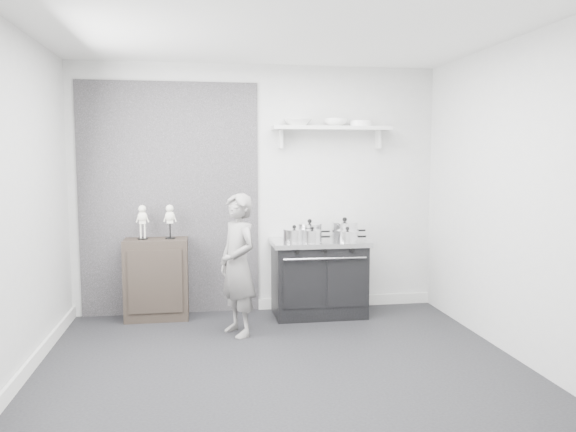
# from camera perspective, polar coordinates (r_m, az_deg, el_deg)

# --- Properties ---
(ground) EXTENTS (4.00, 4.00, 0.00)m
(ground) POSITION_cam_1_polar(r_m,az_deg,el_deg) (4.72, -0.69, -15.18)
(ground) COLOR black
(ground) RESTS_ON ground
(room_shell) EXTENTS (4.02, 3.62, 2.71)m
(room_shell) POSITION_cam_1_polar(r_m,az_deg,el_deg) (4.53, -2.10, 5.17)
(room_shell) COLOR #B8B8B5
(room_shell) RESTS_ON ground
(wall_shelf) EXTENTS (1.30, 0.26, 0.24)m
(wall_shelf) POSITION_cam_1_polar(r_m,az_deg,el_deg) (6.20, 4.45, 8.80)
(wall_shelf) COLOR silver
(wall_shelf) RESTS_ON room_shell
(stove) EXTENTS (1.02, 0.64, 0.82)m
(stove) POSITION_cam_1_polar(r_m,az_deg,el_deg) (6.10, 3.14, -6.24)
(stove) COLOR black
(stove) RESTS_ON ground
(side_cabinet) EXTENTS (0.65, 0.38, 0.85)m
(side_cabinet) POSITION_cam_1_polar(r_m,az_deg,el_deg) (6.12, -13.19, -6.23)
(side_cabinet) COLOR black
(side_cabinet) RESTS_ON ground
(child) EXTENTS (0.51, 0.59, 1.36)m
(child) POSITION_cam_1_polar(r_m,az_deg,el_deg) (5.39, -5.11, -4.97)
(child) COLOR slate
(child) RESTS_ON ground
(pot_front_left) EXTENTS (0.33, 0.24, 0.18)m
(pot_front_left) POSITION_cam_1_polar(r_m,az_deg,el_deg) (5.88, 0.65, -1.98)
(pot_front_left) COLOR silver
(pot_front_left) RESTS_ON stove
(pot_back_left) EXTENTS (0.36, 0.28, 0.22)m
(pot_back_left) POSITION_cam_1_polar(r_m,az_deg,el_deg) (6.10, 2.21, -1.53)
(pot_back_left) COLOR silver
(pot_back_left) RESTS_ON stove
(pot_back_right) EXTENTS (0.38, 0.30, 0.23)m
(pot_back_right) POSITION_cam_1_polar(r_m,az_deg,el_deg) (6.18, 5.78, -1.42)
(pot_back_right) COLOR silver
(pot_back_right) RESTS_ON stove
(pot_front_right) EXTENTS (0.32, 0.23, 0.16)m
(pot_front_right) POSITION_cam_1_polar(r_m,az_deg,el_deg) (5.92, 6.06, -2.04)
(pot_front_right) COLOR silver
(pot_front_right) RESTS_ON stove
(pot_front_center) EXTENTS (0.30, 0.21, 0.17)m
(pot_front_center) POSITION_cam_1_polar(r_m,az_deg,el_deg) (5.85, 2.47, -2.06)
(pot_front_center) COLOR silver
(pot_front_center) RESTS_ON stove
(skeleton_full) EXTENTS (0.12, 0.07, 0.41)m
(skeleton_full) POSITION_cam_1_polar(r_m,az_deg,el_deg) (6.03, -14.57, -0.36)
(skeleton_full) COLOR silver
(skeleton_full) RESTS_ON side_cabinet
(skeleton_torso) EXTENTS (0.12, 0.07, 0.41)m
(skeleton_torso) POSITION_cam_1_polar(r_m,az_deg,el_deg) (6.01, -11.91, -0.31)
(skeleton_torso) COLOR silver
(skeleton_torso) RESTS_ON side_cabinet
(bowl_large) EXTENTS (0.31, 0.31, 0.08)m
(bowl_large) POSITION_cam_1_polar(r_m,az_deg,el_deg) (6.12, 1.00, 9.50)
(bowl_large) COLOR white
(bowl_large) RESTS_ON wall_shelf
(bowl_small) EXTENTS (0.25, 0.25, 0.08)m
(bowl_small) POSITION_cam_1_polar(r_m,az_deg,el_deg) (6.21, 4.90, 9.45)
(bowl_small) COLOR white
(bowl_small) RESTS_ON wall_shelf
(plate_stack) EXTENTS (0.24, 0.24, 0.06)m
(plate_stack) POSITION_cam_1_polar(r_m,az_deg,el_deg) (6.28, 7.39, 9.29)
(plate_stack) COLOR white
(plate_stack) RESTS_ON wall_shelf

